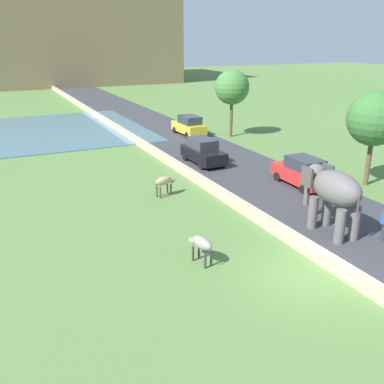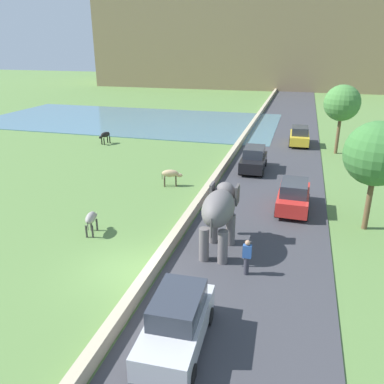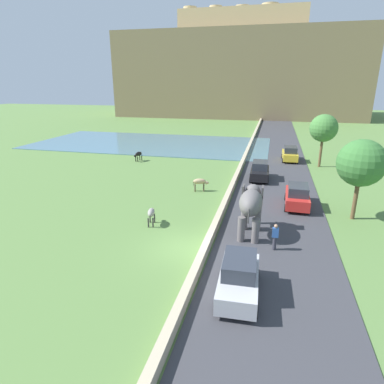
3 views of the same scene
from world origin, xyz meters
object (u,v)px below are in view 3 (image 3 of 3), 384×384
object	(u,v)px
car_black	(260,171)
car_silver	(239,277)
person_beside_elephant	(275,237)
elephant	(251,205)
car_red	(297,196)
cow_grey	(151,213)
cow_tan	(200,182)
car_yellow	(290,154)
cow_black	(138,154)

from	to	relation	value
car_black	car_silver	world-z (taller)	same
car_black	car_silver	size ratio (longest dim) A/B	0.99
person_beside_elephant	car_black	distance (m)	14.49
elephant	car_silver	size ratio (longest dim) A/B	0.85
car_black	car_red	size ratio (longest dim) A/B	1.00
cow_grey	cow_tan	size ratio (longest dim) A/B	1.00
elephant	car_yellow	world-z (taller)	elephant
person_beside_elephant	car_black	world-z (taller)	car_black
person_beside_elephant	cow_black	bearing A→B (deg)	130.44
car_yellow	cow_black	size ratio (longest dim) A/B	2.84
cow_black	car_red	bearing A→B (deg)	-32.91
person_beside_elephant	cow_black	world-z (taller)	person_beside_elephant
elephant	cow_black	bearing A→B (deg)	130.33
car_black	person_beside_elephant	bearing A→B (deg)	-83.89
car_silver	cow_tan	bearing A→B (deg)	109.16
person_beside_elephant	cow_tan	bearing A→B (deg)	124.12
person_beside_elephant	cow_grey	distance (m)	8.26
car_red	car_silver	bearing A→B (deg)	-104.58
cow_black	cow_tan	world-z (taller)	same
cow_tan	cow_grey	bearing A→B (deg)	-101.70
car_red	car_black	bearing A→B (deg)	114.50
car_yellow	car_silver	bearing A→B (deg)	-96.42
car_red	elephant	bearing A→B (deg)	-118.65
car_red	cow_tan	distance (m)	8.32
car_yellow	car_red	distance (m)	15.93
car_silver	cow_grey	xyz separation A→B (m)	(-6.53, 6.34, -0.06)
person_beside_elephant	cow_grey	bearing A→B (deg)	167.91
car_silver	car_black	bearing A→B (deg)	90.00
elephant	car_red	world-z (taller)	elephant
elephant	cow_grey	world-z (taller)	elephant
person_beside_elephant	car_red	world-z (taller)	car_red
car_red	car_yellow	bearing A→B (deg)	89.99
car_silver	cow_grey	size ratio (longest dim) A/B	2.85
car_red	cow_black	world-z (taller)	car_red
car_black	car_yellow	bearing A→B (deg)	70.74
car_red	cow_grey	xyz separation A→B (m)	(-9.68, -5.77, -0.06)
cow_black	cow_grey	size ratio (longest dim) A/B	1.00
person_beside_elephant	car_yellow	bearing A→B (deg)	86.07
car_black	cow_grey	xyz separation A→B (m)	(-6.53, -12.68, -0.06)
car_yellow	cow_tan	world-z (taller)	car_yellow
car_red	cow_black	size ratio (longest dim) A/B	2.84
elephant	car_yellow	size ratio (longest dim) A/B	0.86
cow_grey	elephant	bearing A→B (deg)	0.09
cow_black	cow_tan	bearing A→B (deg)	-44.23
elephant	person_beside_elephant	xyz separation A→B (m)	(1.54, -1.74, -1.16)
car_black	car_silver	distance (m)	19.02
car_yellow	cow_grey	size ratio (longest dim) A/B	2.84
elephant	car_silver	distance (m)	6.45
car_yellow	car_red	size ratio (longest dim) A/B	1.00
elephant	car_black	size ratio (longest dim) A/B	0.86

